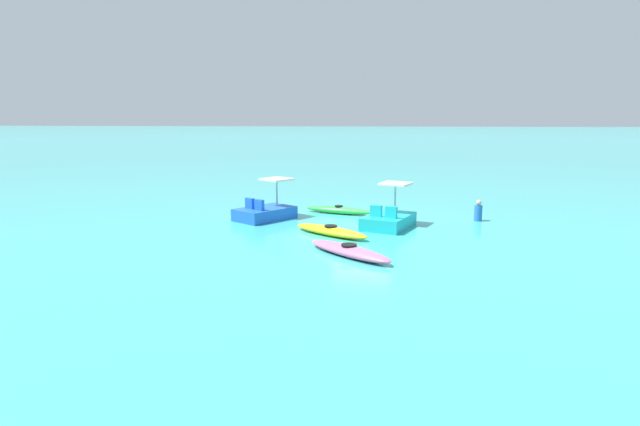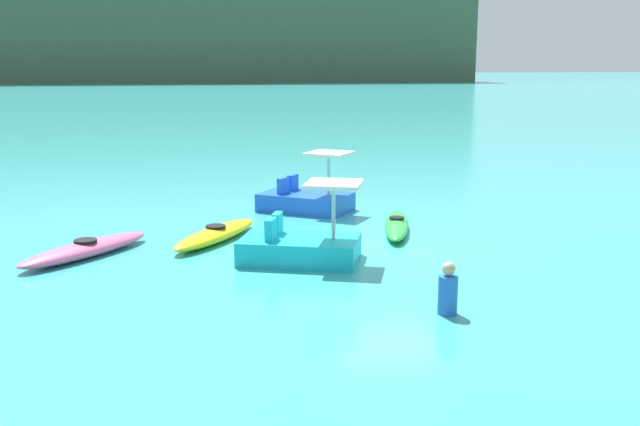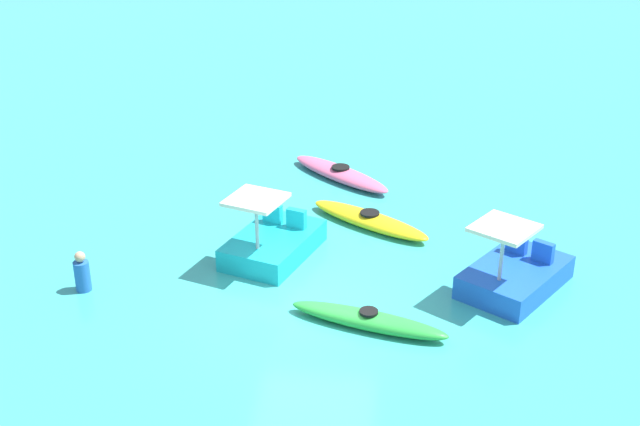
# 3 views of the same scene
# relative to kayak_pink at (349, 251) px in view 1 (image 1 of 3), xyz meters

# --- Properties ---
(ground_plane) EXTENTS (600.00, 600.00, 0.00)m
(ground_plane) POSITION_rel_kayak_pink_xyz_m (6.62, 0.01, -0.16)
(ground_plane) COLOR #38ADA8
(kayak_pink) EXTENTS (2.79, 3.06, 0.37)m
(kayak_pink) POSITION_rel_kayak_pink_xyz_m (0.00, 0.00, 0.00)
(kayak_pink) COLOR pink
(kayak_pink) RESTS_ON ground_plane
(kayak_yellow) EXTENTS (2.40, 3.14, 0.37)m
(kayak_yellow) POSITION_rel_kayak_pink_xyz_m (2.78, 0.91, -0.00)
(kayak_yellow) COLOR yellow
(kayak_yellow) RESTS_ON ground_plane
(kayak_green) EXTENTS (1.43, 3.17, 0.37)m
(kayak_green) POSITION_rel_kayak_pink_xyz_m (7.15, 1.11, -0.00)
(kayak_green) COLOR green
(kayak_green) RESTS_ON ground_plane
(pedal_boat_cyan) EXTENTS (2.76, 2.21, 1.68)m
(pedal_boat_cyan) POSITION_rel_kayak_pink_xyz_m (4.46, -1.14, 0.17)
(pedal_boat_cyan) COLOR #19B7C6
(pedal_boat_cyan) RESTS_ON ground_plane
(pedal_boat_blue) EXTENTS (2.83, 2.59, 1.68)m
(pedal_boat_blue) POSITION_rel_kayak_pink_xyz_m (5.37, 4.02, 0.17)
(pedal_boat_blue) COLOR blue
(pedal_boat_blue) RESTS_ON ground_plane
(person_near_shore) EXTENTS (0.42, 0.42, 0.88)m
(person_near_shore) POSITION_rel_kayak_pink_xyz_m (6.35, -4.78, 0.22)
(person_near_shore) COLOR blue
(person_near_shore) RESTS_ON ground_plane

